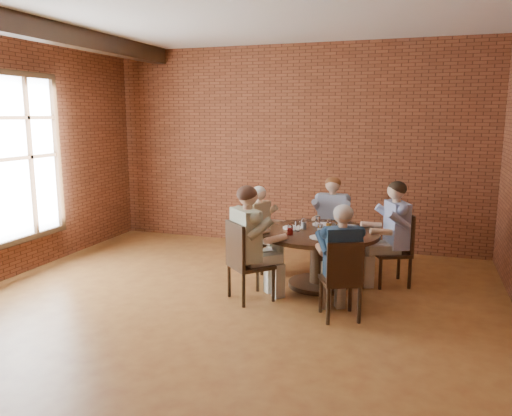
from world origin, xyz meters
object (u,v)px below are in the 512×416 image
(chair_a, at_px, (398,246))
(smartphone, at_px, (337,240))
(chair_c, at_px, (257,237))
(diner_d, at_px, (251,244))
(diner_a, at_px, (392,234))
(chair_d, at_px, (244,259))
(diner_e, at_px, (341,262))
(chair_e, at_px, (342,277))
(diner_b, at_px, (331,222))
(dining_table, at_px, (319,247))
(diner_c, at_px, (261,229))
(chair_b, at_px, (332,232))

(chair_a, distance_m, smartphone, 1.09)
(chair_c, height_order, diner_d, diner_d)
(chair_a, bearing_deg, diner_a, -90.00)
(chair_d, distance_m, diner_e, 1.21)
(chair_d, distance_m, chair_e, 1.25)
(diner_d, distance_m, diner_e, 1.15)
(diner_d, relative_size, chair_e, 1.55)
(chair_c, distance_m, chair_e, 2.08)
(diner_a, relative_size, diner_b, 1.03)
(diner_b, xyz_separation_m, chair_c, (-0.99, -0.51, -0.19))
(diner_a, bearing_deg, chair_d, -77.69)
(dining_table, bearing_deg, diner_c, 155.91)
(dining_table, xyz_separation_m, chair_b, (-0.01, 1.04, -0.02))
(chair_b, relative_size, chair_c, 1.07)
(diner_c, bearing_deg, diner_b, -35.71)
(chair_b, distance_m, diner_d, 1.91)
(dining_table, distance_m, chair_a, 1.06)
(diner_b, distance_m, smartphone, 1.40)
(diner_c, relative_size, smartphone, 8.08)
(chair_b, height_order, diner_e, diner_e)
(chair_b, height_order, diner_d, diner_d)
(chair_a, bearing_deg, chair_d, -78.23)
(diner_c, bearing_deg, diner_d, -143.95)
(smartphone, bearing_deg, diner_d, -179.00)
(dining_table, relative_size, diner_e, 1.21)
(dining_table, relative_size, diner_b, 1.17)
(diner_d, bearing_deg, chair_e, -151.28)
(dining_table, distance_m, diner_e, 1.06)
(diner_b, height_order, diner_e, diner_b)
(diner_d, bearing_deg, chair_c, -31.96)
(chair_a, xyz_separation_m, diner_d, (-1.67, -1.15, 0.18))
(diner_a, xyz_separation_m, diner_e, (-0.45, -1.35, -0.05))
(diner_b, xyz_separation_m, smartphone, (0.31, -1.36, 0.08))
(chair_d, bearing_deg, diner_c, -38.38)
(smartphone, bearing_deg, diner_e, -93.41)
(chair_a, xyz_separation_m, diner_b, (-0.98, 0.53, 0.15))
(chair_c, bearing_deg, diner_c, -90.00)
(diner_a, bearing_deg, dining_table, -90.00)
(chair_a, relative_size, diner_e, 0.75)
(chair_a, xyz_separation_m, diner_e, (-0.54, -1.38, 0.12))
(dining_table, height_order, chair_e, chair_e)
(diner_a, height_order, diner_b, diner_a)
(diner_b, xyz_separation_m, diner_e, (0.44, -1.91, -0.03))
(diner_b, bearing_deg, chair_b, 90.00)
(chair_a, xyz_separation_m, smartphone, (-0.67, -0.83, 0.23))
(chair_b, height_order, chair_d, chair_d)
(diner_a, xyz_separation_m, chair_e, (-0.42, -1.42, -0.20))
(diner_b, distance_m, diner_e, 1.97)
(dining_table, bearing_deg, chair_b, 90.42)
(dining_table, relative_size, smartphone, 10.24)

